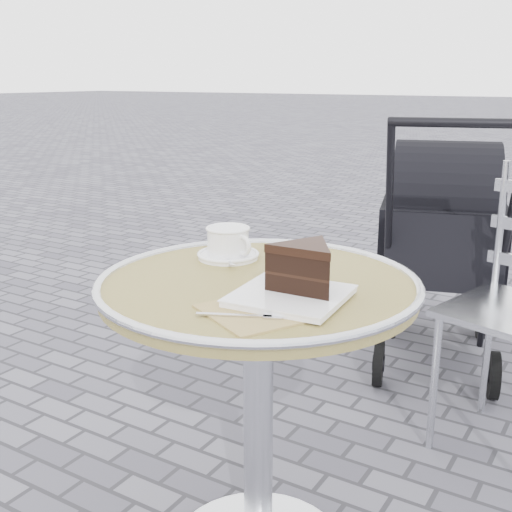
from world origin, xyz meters
The scene contains 4 objects.
cafe_table centered at (0.00, 0.00, 0.57)m, with size 0.72×0.72×0.74m.
cappuccino_set centered at (-0.16, 0.12, 0.77)m, with size 0.16×0.16×0.08m.
cake_plate_set centered at (0.13, -0.06, 0.78)m, with size 0.28×0.36×0.11m.
baby_stroller centered at (0.01, 1.46, 0.47)m, with size 0.72×1.09×1.05m.
Camera 1 is at (0.70, -1.15, 1.17)m, focal length 45.00 mm.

